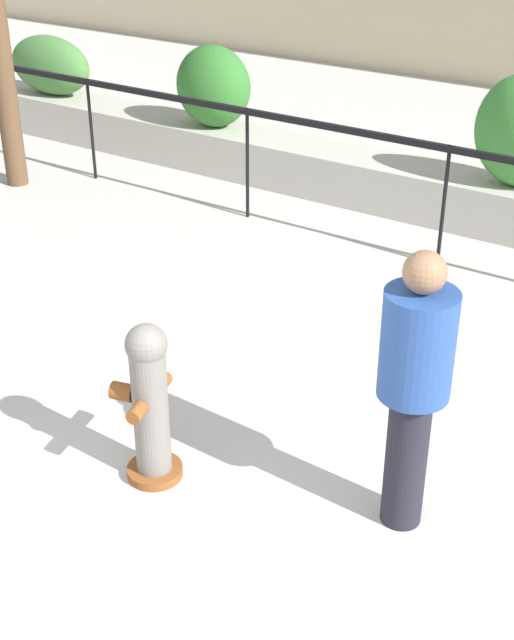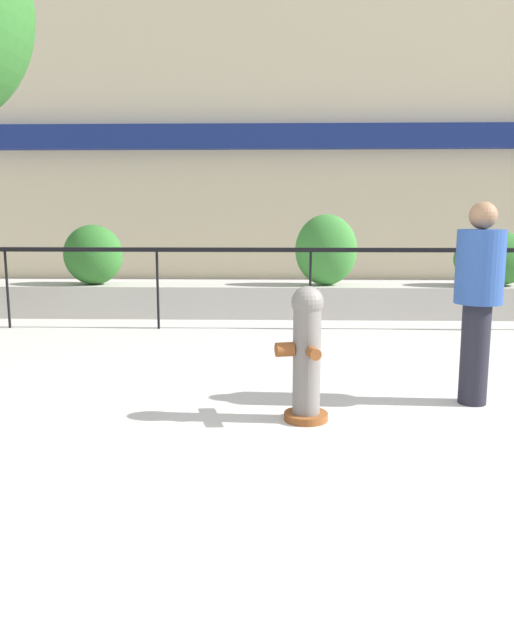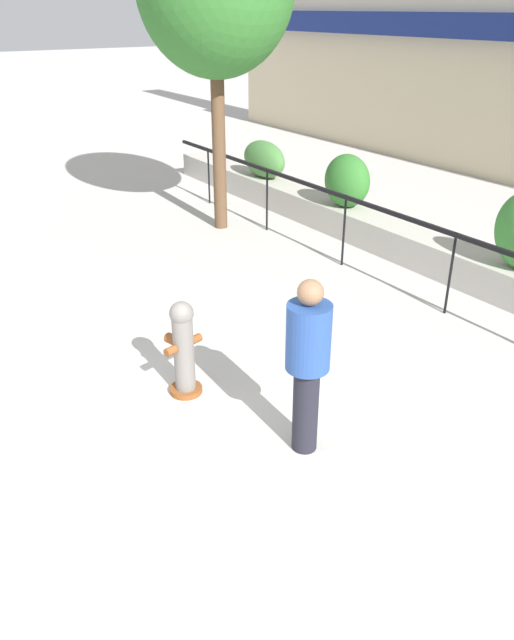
{
  "view_description": "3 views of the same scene",
  "coord_description": "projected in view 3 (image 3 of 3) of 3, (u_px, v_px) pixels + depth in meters",
  "views": [
    {
      "loc": [
        2.75,
        -2.33,
        3.58
      ],
      "look_at": [
        -0.29,
        2.28,
        0.52
      ],
      "focal_mm": 50.0,
      "sensor_mm": 36.0,
      "label": 1
    },
    {
      "loc": [
        -0.49,
        -3.76,
        1.65
      ],
      "look_at": [
        -0.67,
        2.35,
        0.58
      ],
      "focal_mm": 35.0,
      "sensor_mm": 36.0,
      "label": 2
    },
    {
      "loc": [
        4.94,
        -1.52,
        3.76
      ],
      "look_at": [
        -0.06,
        1.84,
        0.72
      ],
      "focal_mm": 35.0,
      "sensor_mm": 36.0,
      "label": 3
    }
  ],
  "objects": [
    {
      "name": "ground_plane",
      "position": [
        105.0,
        435.0,
        6.11
      ],
      "size": [
        120.0,
        120.0,
        0.0
      ],
      "primitive_type": "plane",
      "color": "#BCB7B2"
    },
    {
      "name": "hedge_bush_1",
      "position": [
        347.0,
        181.0,
        11.15
      ],
      "size": [
        0.93,
        0.7,
        0.94
      ],
      "primitive_type": "ellipsoid",
      "color": "#2D6B28",
      "rests_on": "planter_wall_low"
    },
    {
      "name": "hedge_bush_0",
      "position": [
        264.0,
        159.0,
        13.14
      ],
      "size": [
        1.28,
        0.57,
        0.76
      ],
      "primitive_type": "ellipsoid",
      "color": "#427538",
      "rests_on": "planter_wall_low"
    },
    {
      "name": "fence_railing_segment",
      "position": [
        455.0,
        243.0,
        8.09
      ],
      "size": [
        15.0,
        0.05,
        1.15
      ],
      "color": "black",
      "rests_on": "ground"
    },
    {
      "name": "planter_wall_low",
      "position": [
        499.0,
        279.0,
        8.98
      ],
      "size": [
        18.0,
        0.7,
        0.5
      ],
      "primitive_type": "cube",
      "color": "#B7B2A8",
      "rests_on": "ground"
    },
    {
      "name": "fire_hydrant",
      "position": [
        183.0,
        348.0,
        6.55
      ],
      "size": [
        0.47,
        0.48,
        1.08
      ],
      "color": "brown",
      "rests_on": "ground"
    },
    {
      "name": "pedestrian",
      "position": [
        308.0,
        357.0,
        5.51
      ],
      "size": [
        0.45,
        0.45,
        1.73
      ],
      "color": "black",
      "rests_on": "ground"
    }
  ]
}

